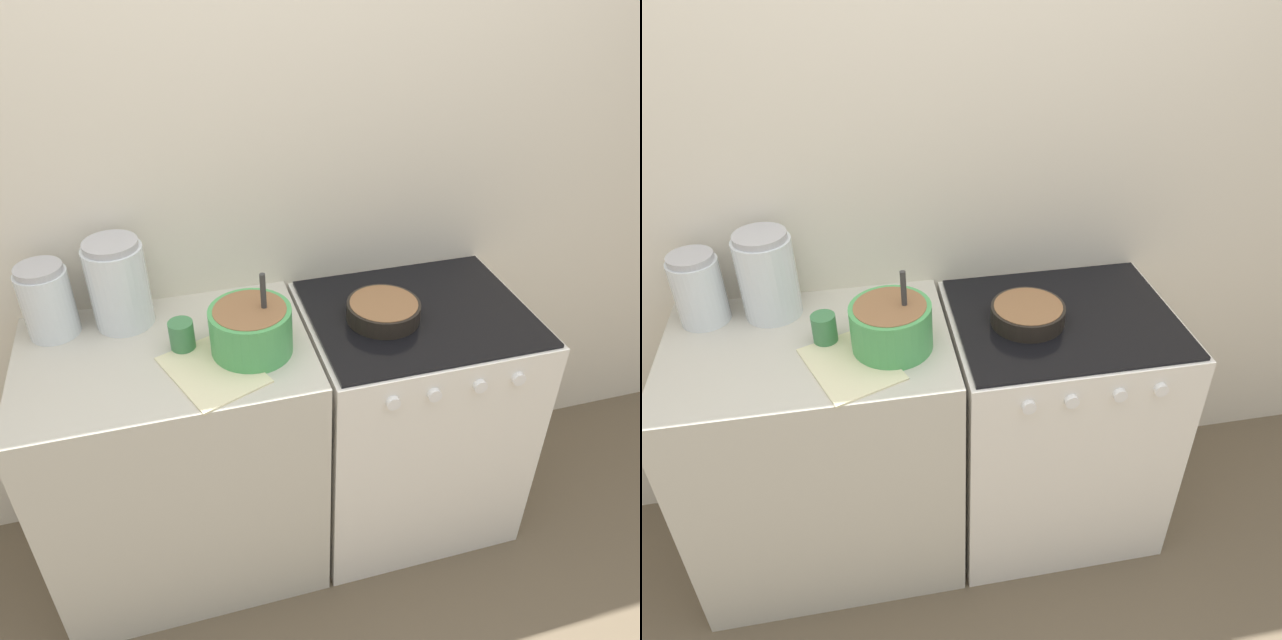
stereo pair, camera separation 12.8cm
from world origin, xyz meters
TOP-DOWN VIEW (x-y plane):
  - ground_plane at (0.00, 0.00)m, footprint 12.00×12.00m
  - wall_back at (0.00, 0.61)m, footprint 4.67×0.05m
  - countertop_cabinet at (-0.42, 0.29)m, footprint 0.84×0.58m
  - stove at (0.37, 0.29)m, footprint 0.71×0.60m
  - mixing_bowl at (-0.17, 0.23)m, footprint 0.23×0.23m
  - baking_pan at (0.24, 0.28)m, footprint 0.23×0.23m
  - storage_jar_left at (-0.72, 0.47)m, footprint 0.15×0.15m
  - storage_jar_middle at (-0.52, 0.47)m, footprint 0.17×0.17m
  - tin_can at (-0.36, 0.29)m, footprint 0.07×0.07m
  - recipe_page at (-0.29, 0.17)m, footprint 0.30×0.34m

SIDE VIEW (x-z plane):
  - ground_plane at x=0.00m, z-range 0.00..0.00m
  - stove at x=0.37m, z-range 0.00..0.90m
  - countertop_cabinet at x=-0.42m, z-range 0.00..0.90m
  - recipe_page at x=-0.29m, z-range 0.90..0.90m
  - baking_pan at x=0.24m, z-range 0.90..0.96m
  - tin_can at x=-0.36m, z-range 0.90..0.99m
  - mixing_bowl at x=-0.17m, z-range 0.85..1.10m
  - storage_jar_left at x=-0.72m, z-range 0.88..1.10m
  - storage_jar_middle at x=-0.52m, z-range 0.88..1.15m
  - wall_back at x=0.00m, z-range 0.00..2.40m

